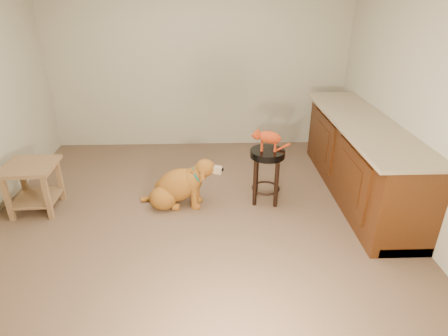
{
  "coord_description": "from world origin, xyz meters",
  "views": [
    {
      "loc": [
        0.17,
        -3.69,
        2.31
      ],
      "look_at": [
        0.32,
        0.14,
        0.45
      ],
      "focal_mm": 30.0,
      "sensor_mm": 36.0,
      "label": 1
    }
  ],
  "objects_px": {
    "golden_retriever": "(178,186)",
    "tabby_kitten": "(267,138)",
    "side_table": "(33,180)",
    "padded_stool": "(267,165)",
    "wood_stool": "(326,138)"
  },
  "relations": [
    {
      "from": "golden_retriever",
      "to": "tabby_kitten",
      "type": "bearing_deg",
      "value": 10.31
    },
    {
      "from": "side_table",
      "to": "tabby_kitten",
      "type": "height_order",
      "value": "tabby_kitten"
    },
    {
      "from": "tabby_kitten",
      "to": "side_table",
      "type": "bearing_deg",
      "value": -167.38
    },
    {
      "from": "side_table",
      "to": "golden_retriever",
      "type": "relative_size",
      "value": 0.57
    },
    {
      "from": "padded_stool",
      "to": "side_table",
      "type": "bearing_deg",
      "value": -177.76
    },
    {
      "from": "wood_stool",
      "to": "padded_stool",
      "type": "bearing_deg",
      "value": -131.84
    },
    {
      "from": "golden_retriever",
      "to": "tabby_kitten",
      "type": "distance_m",
      "value": 1.16
    },
    {
      "from": "wood_stool",
      "to": "golden_retriever",
      "type": "height_order",
      "value": "wood_stool"
    },
    {
      "from": "wood_stool",
      "to": "side_table",
      "type": "bearing_deg",
      "value": -160.96
    },
    {
      "from": "golden_retriever",
      "to": "side_table",
      "type": "bearing_deg",
      "value": -170.67
    },
    {
      "from": "padded_stool",
      "to": "wood_stool",
      "type": "relative_size",
      "value": 1.0
    },
    {
      "from": "padded_stool",
      "to": "tabby_kitten",
      "type": "xyz_separation_m",
      "value": [
        -0.01,
        0.0,
        0.34
      ]
    },
    {
      "from": "tabby_kitten",
      "to": "wood_stool",
      "type": "bearing_deg",
      "value": 58.13
    },
    {
      "from": "wood_stool",
      "to": "tabby_kitten",
      "type": "relative_size",
      "value": 1.45
    },
    {
      "from": "padded_stool",
      "to": "golden_retriever",
      "type": "height_order",
      "value": "padded_stool"
    }
  ]
}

